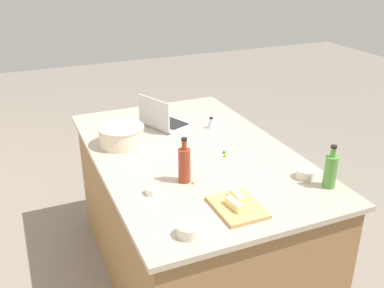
# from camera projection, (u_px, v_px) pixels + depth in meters

# --- Properties ---
(ground_plane) EXTENTS (12.00, 12.00, 0.00)m
(ground_plane) POSITION_uv_depth(u_px,v_px,m) (192.00, 270.00, 3.02)
(ground_plane) COLOR slate
(island_counter) EXTENTS (1.81, 1.14, 0.90)m
(island_counter) POSITION_uv_depth(u_px,v_px,m) (192.00, 214.00, 2.84)
(island_counter) COLOR olive
(island_counter) RESTS_ON ground
(laptop) EXTENTS (0.37, 0.33, 0.22)m
(laptop) POSITION_uv_depth(u_px,v_px,m) (162.00, 120.00, 3.00)
(laptop) COLOR #B7B7BC
(laptop) RESTS_ON island_counter
(mixing_bowl_large) EXTENTS (0.29, 0.29, 0.13)m
(mixing_bowl_large) POSITION_uv_depth(u_px,v_px,m) (121.00, 135.00, 2.72)
(mixing_bowl_large) COLOR beige
(mixing_bowl_large) RESTS_ON island_counter
(bottle_olive) EXTENTS (0.07, 0.07, 0.23)m
(bottle_olive) POSITION_uv_depth(u_px,v_px,m) (330.00, 170.00, 2.23)
(bottle_olive) COLOR #4C8C38
(bottle_olive) RESTS_ON island_counter
(bottle_soy) EXTENTS (0.06, 0.06, 0.25)m
(bottle_soy) POSITION_uv_depth(u_px,v_px,m) (184.00, 164.00, 2.28)
(bottle_soy) COLOR maroon
(bottle_soy) RESTS_ON island_counter
(cutting_board) EXTENTS (0.27, 0.21, 0.02)m
(cutting_board) POSITION_uv_depth(u_px,v_px,m) (237.00, 207.00, 2.07)
(cutting_board) COLOR tan
(cutting_board) RESTS_ON island_counter
(butter_stick_left) EXTENTS (0.11, 0.04, 0.04)m
(butter_stick_left) POSITION_uv_depth(u_px,v_px,m) (238.00, 197.00, 2.10)
(butter_stick_left) COLOR #F4E58C
(butter_stick_left) RESTS_ON cutting_board
(butter_stick_right) EXTENTS (0.11, 0.05, 0.04)m
(butter_stick_right) POSITION_uv_depth(u_px,v_px,m) (234.00, 204.00, 2.05)
(butter_stick_right) COLOR #F4E58C
(butter_stick_right) RESTS_ON cutting_board
(ramekin_small) EXTENTS (0.10, 0.10, 0.05)m
(ramekin_small) POSITION_uv_depth(u_px,v_px,m) (189.00, 230.00, 1.87)
(ramekin_small) COLOR beige
(ramekin_small) RESTS_ON island_counter
(ramekin_medium) EXTENTS (0.07, 0.07, 0.04)m
(ramekin_medium) POSITION_uv_depth(u_px,v_px,m) (152.00, 190.00, 2.20)
(ramekin_medium) COLOR white
(ramekin_medium) RESTS_ON island_counter
(ramekin_wide) EXTENTS (0.10, 0.10, 0.05)m
(ramekin_wide) POSITION_uv_depth(u_px,v_px,m) (306.00, 173.00, 2.34)
(ramekin_wide) COLOR beige
(ramekin_wide) RESTS_ON island_counter
(kitchen_timer) EXTENTS (0.07, 0.07, 0.08)m
(kitchen_timer) POSITION_uv_depth(u_px,v_px,m) (211.00, 123.00, 2.98)
(kitchen_timer) COLOR #B2B2B7
(kitchen_timer) RESTS_ON island_counter
(candy_0) EXTENTS (0.02, 0.02, 0.02)m
(candy_0) POSITION_uv_depth(u_px,v_px,m) (225.00, 155.00, 2.58)
(candy_0) COLOR yellow
(candy_0) RESTS_ON island_counter
(candy_1) EXTENTS (0.02, 0.02, 0.02)m
(candy_1) POSITION_uv_depth(u_px,v_px,m) (224.00, 152.00, 2.63)
(candy_1) COLOR green
(candy_1) RESTS_ON island_counter
(candy_2) EXTENTS (0.02, 0.02, 0.02)m
(candy_2) POSITION_uv_depth(u_px,v_px,m) (168.00, 105.00, 3.39)
(candy_2) COLOR yellow
(candy_2) RESTS_ON island_counter
(candy_3) EXTENTS (0.01, 0.01, 0.01)m
(candy_3) POSITION_uv_depth(u_px,v_px,m) (193.00, 183.00, 2.29)
(candy_3) COLOR yellow
(candy_3) RESTS_ON island_counter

